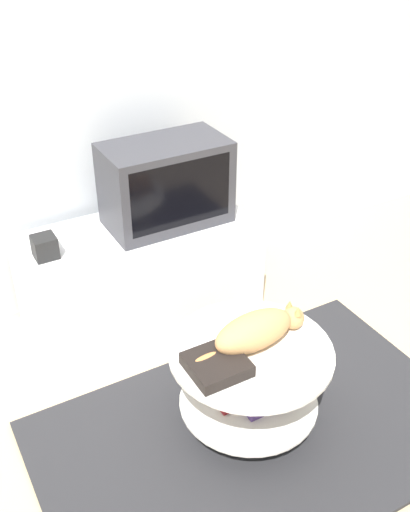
{
  "coord_description": "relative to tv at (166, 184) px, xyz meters",
  "views": [
    {
      "loc": [
        -1.08,
        -1.46,
        2.09
      ],
      "look_at": [
        0.06,
        0.58,
        0.59
      ],
      "focal_mm": 42.0,
      "sensor_mm": 36.0,
      "label": 1
    }
  ],
  "objects": [
    {
      "name": "coffee_table",
      "position": [
        -0.1,
        -0.98,
        -0.47
      ],
      "size": [
        0.69,
        0.69,
        0.41
      ],
      "color": "#B2B2B7",
      "rests_on": "rug"
    },
    {
      "name": "tv_stand",
      "position": [
        -0.19,
        -0.03,
        -0.49
      ],
      "size": [
        1.21,
        0.6,
        0.54
      ],
      "color": "white",
      "rests_on": "ground_plane"
    },
    {
      "name": "ground_plane",
      "position": [
        -0.1,
        -1.06,
        -0.76
      ],
      "size": [
        12.0,
        12.0,
        0.0
      ],
      "primitive_type": "plane",
      "color": "tan"
    },
    {
      "name": "speaker",
      "position": [
        -0.66,
        -0.03,
        -0.17
      ],
      "size": [
        0.11,
        0.11,
        0.11
      ],
      "color": "black",
      "rests_on": "tv_stand"
    },
    {
      "name": "tv",
      "position": [
        0.0,
        0.0,
        0.0
      ],
      "size": [
        0.63,
        0.35,
        0.44
      ],
      "color": "#333338",
      "rests_on": "tv_stand"
    },
    {
      "name": "wall_back",
      "position": [
        -0.1,
        0.36,
        0.54
      ],
      "size": [
        8.0,
        0.05,
        2.6
      ],
      "color": "silver",
      "rests_on": "ground_plane"
    },
    {
      "name": "cat",
      "position": [
        -0.06,
        -0.96,
        -0.25
      ],
      "size": [
        0.58,
        0.2,
        0.15
      ],
      "rotation": [
        0.0,
        0.0,
        0.08
      ],
      "color": "tan",
      "rests_on": "coffee_table"
    },
    {
      "name": "dvd_box",
      "position": [
        -0.28,
        -1.01,
        -0.3
      ],
      "size": [
        0.23,
        0.22,
        0.05
      ],
      "color": "black",
      "rests_on": "coffee_table"
    },
    {
      "name": "rug",
      "position": [
        -0.1,
        -1.06,
        -0.75
      ],
      "size": [
        1.88,
        1.17,
        0.02
      ],
      "color": "#28282B",
      "rests_on": "ground_plane"
    }
  ]
}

